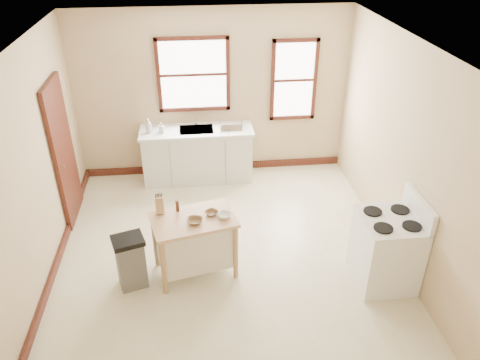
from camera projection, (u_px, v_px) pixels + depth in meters
name	position (u px, v px, depth m)	size (l,w,h in m)	color
floor	(227.00, 258.00, 6.28)	(5.00, 5.00, 0.00)	beige
ceiling	(223.00, 49.00, 4.86)	(5.00, 5.00, 0.00)	white
wall_back	(213.00, 94.00, 7.71)	(4.50, 0.04, 2.80)	#CCB886
wall_left	(30.00, 177.00, 5.36)	(0.04, 5.00, 2.80)	#CCB886
wall_right	(406.00, 157.00, 5.78)	(0.04, 5.00, 2.80)	#CCB886
window_main	(193.00, 75.00, 7.49)	(1.17, 0.06, 1.22)	#33150E
window_side	(294.00, 80.00, 7.72)	(0.77, 0.06, 1.37)	#33150E
door_left	(63.00, 153.00, 6.65)	(0.06, 0.90, 2.10)	#33150E
baseboard_back	(215.00, 167.00, 8.36)	(4.50, 0.04, 0.12)	#33150E
baseboard_left	(56.00, 267.00, 6.04)	(0.04, 5.00, 0.12)	#33150E
sink_counter	(198.00, 154.00, 7.90)	(1.86, 0.62, 0.92)	silver
faucet	(196.00, 119.00, 7.77)	(0.03, 0.03, 0.22)	silver
soap_bottle_a	(149.00, 126.00, 7.50)	(0.09, 0.09, 0.24)	#B2B2B2
soap_bottle_b	(161.00, 128.00, 7.52)	(0.08, 0.08, 0.17)	#B2B2B2
dish_rack	(231.00, 126.00, 7.66)	(0.37, 0.28, 0.09)	silver
kitchen_island	(195.00, 245.00, 5.86)	(1.00, 0.64, 0.82)	tan
knife_block	(160.00, 206.00, 5.71)	(0.10, 0.10, 0.20)	tan
pepper_grinder	(177.00, 206.00, 5.76)	(0.04, 0.04, 0.15)	#432312
bowl_a	(195.00, 221.00, 5.56)	(0.19, 0.19, 0.05)	brown
bowl_b	(212.00, 213.00, 5.72)	(0.15, 0.15, 0.04)	brown
bowl_c	(224.00, 216.00, 5.66)	(0.17, 0.17, 0.05)	silver
trash_bin	(131.00, 262.00, 5.67)	(0.36, 0.31, 0.71)	slate
gas_stove	(387.00, 241.00, 5.63)	(0.74, 0.75, 1.19)	white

